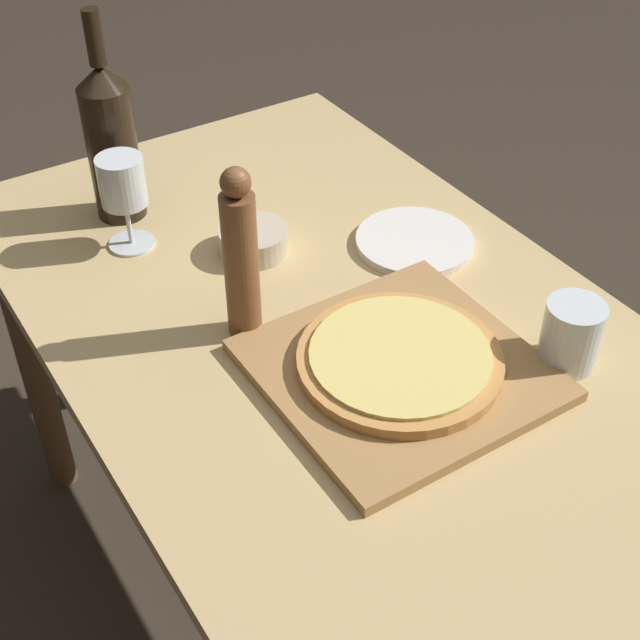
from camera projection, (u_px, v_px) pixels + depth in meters
ground_plane at (335, 611)px, 1.83m from camera, size 12.00×12.00×0.00m
dining_table at (340, 378)px, 1.41m from camera, size 0.81×1.40×0.76m
cutting_board at (399, 370)px, 1.26m from camera, size 0.37×0.36×0.02m
pizza at (400, 359)px, 1.24m from camera, size 0.29×0.29×0.02m
wine_bottle at (111, 140)px, 1.50m from camera, size 0.09×0.09×0.37m
pepper_mill at (241, 258)px, 1.25m from camera, size 0.05×0.05×0.28m
wine_glass at (122, 185)px, 1.44m from camera, size 0.08×0.08×0.17m
small_bowl at (253, 240)px, 1.48m from camera, size 0.12×0.12×0.04m
drinking_tumbler at (571, 334)px, 1.25m from camera, size 0.08×0.08×0.10m
dinner_plate at (414, 242)px, 1.51m from camera, size 0.20×0.20×0.01m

